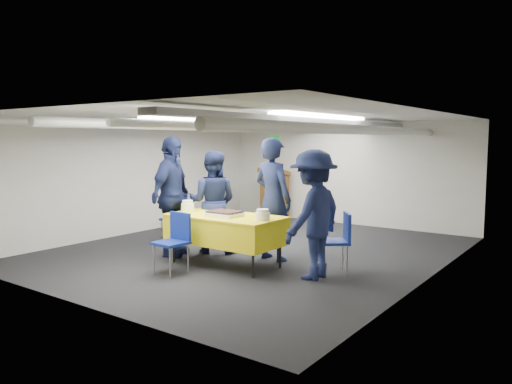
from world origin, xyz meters
The scene contains 14 objects.
ground centered at (0.00, 0.00, 0.00)m, with size 7.00×7.00×0.00m, color black.
room_shell centered at (0.09, 0.41, 1.81)m, with size 6.00×7.00×2.30m.
serving_table centered at (0.24, -1.06, 0.56)m, with size 1.79×0.93×0.77m.
sheet_cake centered at (0.29, -1.14, 0.81)m, with size 0.49×0.38×0.09m.
plate_stack_left centered at (-0.50, -1.11, 0.85)m, with size 0.21×0.21×0.18m.
plate_stack_right centered at (0.97, -1.11, 0.84)m, with size 0.21×0.21×0.16m.
podium centered at (-1.60, 3.05, 0.61)m, with size 0.62×0.53×1.25m.
chair_near centered at (-0.07, -1.83, 0.53)m, with size 0.44×0.44×0.87m.
chair_right centered at (1.84, -0.43, 0.53)m, with size 0.59×0.59×0.87m.
chair_left centered at (-1.68, -0.21, 0.53)m, with size 0.55×0.55×0.87m.
sailor_a centered at (0.63, -0.35, 0.97)m, with size 0.71×0.47×1.95m, color black.
sailor_b centered at (-0.49, -0.52, 0.87)m, with size 0.84×0.66×1.73m, color black.
sailor_c centered at (-0.89, -1.08, 0.99)m, with size 1.16×0.48×1.97m, color black.
sailor_d centered at (1.68, -0.91, 0.89)m, with size 1.15×0.66×1.78m, color black.
Camera 1 is at (5.00, -6.87, 1.91)m, focal length 35.00 mm.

